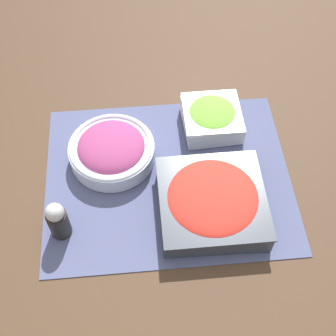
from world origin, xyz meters
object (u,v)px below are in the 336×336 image
object	(u,v)px
onion_bowl	(112,149)
pepper_shaker	(58,220)
tomato_bowl	(212,201)
lettuce_bowl	(212,117)

from	to	relation	value
onion_bowl	pepper_shaker	xyz separation A→B (m)	(0.10, 0.16, 0.02)
onion_bowl	tomato_bowl	bearing A→B (deg)	143.24
lettuce_bowl	pepper_shaker	xyz separation A→B (m)	(0.31, 0.23, 0.01)
tomato_bowl	lettuce_bowl	bearing A→B (deg)	-97.93
onion_bowl	pepper_shaker	size ratio (longest dim) A/B	1.99
lettuce_bowl	pepper_shaker	size ratio (longest dim) A/B	1.42
onion_bowl	lettuce_bowl	bearing A→B (deg)	-162.99
tomato_bowl	pepper_shaker	xyz separation A→B (m)	(0.28, 0.02, 0.01)
onion_bowl	tomato_bowl	world-z (taller)	same
lettuce_bowl	pepper_shaker	bearing A→B (deg)	35.99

